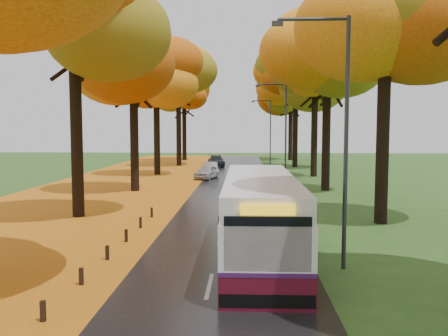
# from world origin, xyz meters

# --- Properties ---
(road) EXTENTS (6.50, 90.00, 0.04)m
(road) POSITION_xyz_m (0.00, 25.00, 0.02)
(road) COLOR black
(road) RESTS_ON ground
(centre_line) EXTENTS (0.12, 90.00, 0.01)m
(centre_line) POSITION_xyz_m (0.00, 25.00, 0.04)
(centre_line) COLOR silver
(centre_line) RESTS_ON road
(leaf_verge) EXTENTS (12.00, 90.00, 0.02)m
(leaf_verge) POSITION_xyz_m (-9.00, 25.00, 0.01)
(leaf_verge) COLOR #8B470C
(leaf_verge) RESTS_ON ground
(leaf_drift) EXTENTS (0.90, 90.00, 0.01)m
(leaf_drift) POSITION_xyz_m (-3.05, 25.00, 0.04)
(leaf_drift) COLOR orange
(leaf_drift) RESTS_ON road
(trees_left) EXTENTS (9.20, 74.00, 13.88)m
(trees_left) POSITION_xyz_m (-7.18, 27.06, 9.53)
(trees_left) COLOR black
(trees_left) RESTS_ON ground
(trees_right) EXTENTS (9.30, 74.20, 13.96)m
(trees_right) POSITION_xyz_m (7.19, 26.91, 9.69)
(trees_right) COLOR black
(trees_right) RESTS_ON ground
(bollard_row) EXTENTS (0.11, 23.51, 0.52)m
(bollard_row) POSITION_xyz_m (-3.70, 4.70, 0.26)
(bollard_row) COLOR black
(bollard_row) RESTS_ON ground
(streetlamp_near) EXTENTS (2.45, 0.18, 8.00)m
(streetlamp_near) POSITION_xyz_m (3.95, 8.00, 4.71)
(streetlamp_near) COLOR #333538
(streetlamp_near) RESTS_ON ground
(streetlamp_mid) EXTENTS (2.45, 0.18, 8.00)m
(streetlamp_mid) POSITION_xyz_m (3.95, 30.00, 4.71)
(streetlamp_mid) COLOR #333538
(streetlamp_mid) RESTS_ON ground
(streetlamp_far) EXTENTS (2.45, 0.18, 8.00)m
(streetlamp_far) POSITION_xyz_m (3.95, 52.00, 4.71)
(streetlamp_far) COLOR #333538
(streetlamp_far) RESTS_ON ground
(bus) EXTENTS (2.48, 10.65, 2.80)m
(bus) POSITION_xyz_m (1.54, 9.42, 1.51)
(bus) COLOR #4B0B1B
(bus) RESTS_ON road
(car_white) EXTENTS (2.34, 3.82, 1.22)m
(car_white) POSITION_xyz_m (-2.35, 34.65, 0.65)
(car_white) COLOR #BCBCC1
(car_white) RESTS_ON road
(car_silver) EXTENTS (1.70, 3.84, 1.23)m
(car_silver) POSITION_xyz_m (-2.27, 38.05, 0.65)
(car_silver) COLOR gray
(car_silver) RESTS_ON road
(car_dark) EXTENTS (2.41, 4.64, 1.29)m
(car_dark) POSITION_xyz_m (-2.35, 48.54, 0.68)
(car_dark) COLOR black
(car_dark) RESTS_ON road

